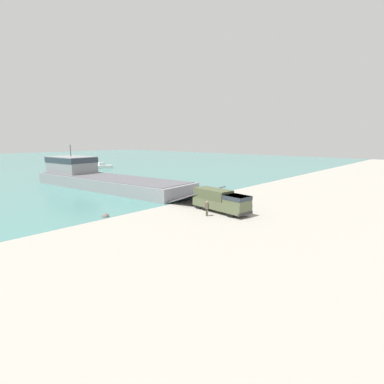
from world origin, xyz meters
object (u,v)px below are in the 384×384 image
(moored_boat_b, at_px, (94,165))
(mooring_bollard, at_px, (211,193))
(moored_boat_c, at_px, (103,166))
(landing_craft, at_px, (98,177))
(soldier_on_ramp, at_px, (207,207))
(military_truck, at_px, (221,200))

(moored_boat_b, distance_m, mooring_bollard, 61.29)
(moored_boat_c, height_order, mooring_bollard, moored_boat_c)
(moored_boat_c, bearing_deg, landing_craft, -20.08)
(landing_craft, relative_size, soldier_on_ramp, 22.43)
(moored_boat_b, bearing_deg, mooring_bollard, -28.70)
(landing_craft, height_order, moored_boat_c, landing_craft)
(soldier_on_ramp, height_order, mooring_bollard, soldier_on_ramp)
(soldier_on_ramp, height_order, moored_boat_c, moored_boat_c)
(landing_craft, distance_m, moored_boat_b, 43.30)
(landing_craft, bearing_deg, moored_boat_c, 51.94)
(military_truck, xyz_separation_m, soldier_on_ramp, (-2.73, 0.02, -0.43))
(military_truck, height_order, soldier_on_ramp, military_truck)
(moored_boat_b, bearing_deg, moored_boat_c, -22.24)
(soldier_on_ramp, relative_size, mooring_bollard, 2.44)
(landing_craft, xyz_separation_m, military_truck, (-0.58, -29.41, -0.43))
(military_truck, distance_m, moored_boat_c, 64.19)
(landing_craft, relative_size, moored_boat_b, 5.17)
(moored_boat_b, distance_m, moored_boat_c, 6.56)
(landing_craft, height_order, military_truck, landing_craft)
(landing_craft, xyz_separation_m, mooring_bollard, (7.11, -21.88, -1.51))
(moored_boat_c, xyz_separation_m, mooring_bollard, (-13.20, -53.17, -0.21))
(moored_boat_c, relative_size, mooring_bollard, 8.23)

